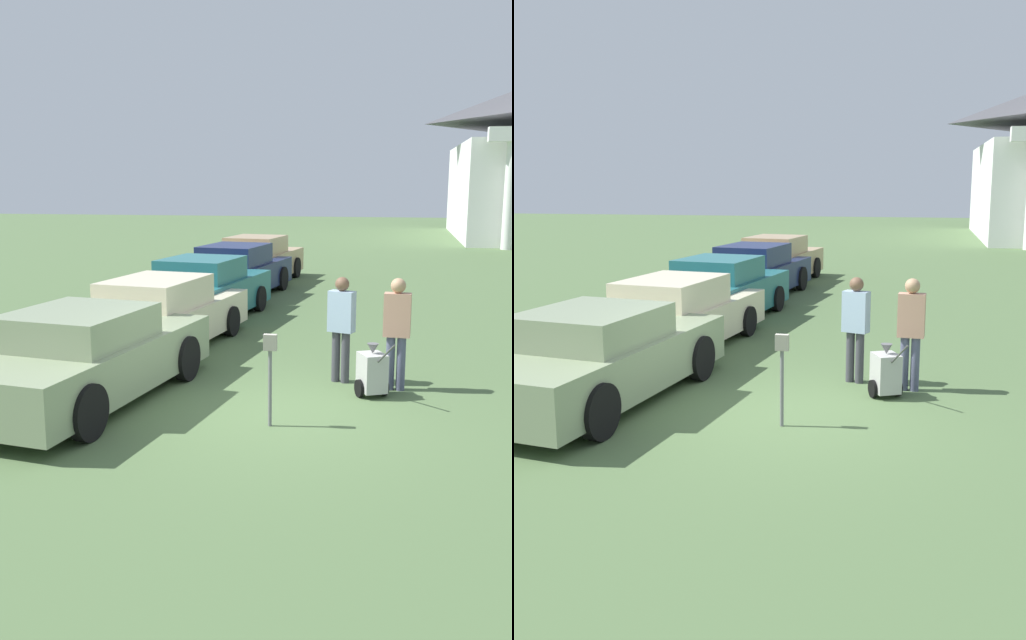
{
  "view_description": "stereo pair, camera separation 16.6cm",
  "coord_description": "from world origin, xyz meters",
  "views": [
    {
      "loc": [
        1.77,
        -9.68,
        3.29
      ],
      "look_at": [
        -0.43,
        1.4,
        1.1
      ],
      "focal_mm": 40.0,
      "sensor_mm": 36.0,
      "label": 1
    },
    {
      "loc": [
        1.94,
        -9.64,
        3.29
      ],
      "look_at": [
        -0.43,
        1.4,
        1.1
      ],
      "focal_mm": 40.0,
      "sensor_mm": 36.0,
      "label": 2
    }
  ],
  "objects": [
    {
      "name": "parked_car_cream",
      "position": [
        -2.79,
        3.56,
        0.67
      ],
      "size": [
        2.47,
        5.43,
        1.45
      ],
      "rotation": [
        0.0,
        0.0,
        -0.14
      ],
      "color": "beige",
      "rests_on": "ground_plane"
    },
    {
      "name": "ground_plane",
      "position": [
        0.0,
        0.0,
        0.0
      ],
      "size": [
        120.0,
        120.0,
        0.0
      ],
      "primitive_type": "plane",
      "color": "#4C663D"
    },
    {
      "name": "person_worker",
      "position": [
        0.91,
        1.9,
        1.01
      ],
      "size": [
        0.47,
        0.34,
        1.77
      ],
      "rotation": [
        0.0,
        0.0,
        2.82
      ],
      "color": "#3F3F47",
      "rests_on": "ground_plane"
    },
    {
      "name": "parked_car_tan",
      "position": [
        -2.79,
        13.58,
        0.71
      ],
      "size": [
        2.49,
        5.0,
        1.53
      ],
      "rotation": [
        0.0,
        0.0,
        -0.14
      ],
      "color": "tan",
      "rests_on": "ground_plane"
    },
    {
      "name": "equipment_cart",
      "position": [
        1.46,
        1.18,
        0.39
      ],
      "size": [
        0.62,
        0.97,
        1.0
      ],
      "rotation": [
        0.0,
        0.0,
        0.45
      ],
      "color": "#B2B2AD",
      "rests_on": "ground_plane"
    },
    {
      "name": "parked_car_teal",
      "position": [
        -2.79,
        6.85,
        0.7
      ],
      "size": [
        2.49,
        4.89,
        1.51
      ],
      "rotation": [
        0.0,
        0.0,
        -0.14
      ],
      "color": "#23666B",
      "rests_on": "ground_plane"
    },
    {
      "name": "parked_car_navy",
      "position": [
        -2.79,
        10.43,
        0.7
      ],
      "size": [
        2.52,
        5.3,
        1.52
      ],
      "rotation": [
        0.0,
        0.0,
        -0.14
      ],
      "color": "#19234C",
      "rests_on": "ground_plane"
    },
    {
      "name": "parked_car_sage",
      "position": [
        -2.79,
        0.09,
        0.69
      ],
      "size": [
        2.6,
        5.11,
        1.44
      ],
      "rotation": [
        0.0,
        0.0,
        -0.14
      ],
      "color": "gray",
      "rests_on": "ground_plane"
    },
    {
      "name": "person_supervisor",
      "position": [
        1.81,
        1.6,
        1.04
      ],
      "size": [
        0.43,
        0.25,
        1.81
      ],
      "rotation": [
        0.0,
        0.0,
        3.07
      ],
      "color": "#515670",
      "rests_on": "ground_plane"
    },
    {
      "name": "parking_meter",
      "position": [
        0.15,
        -0.49,
        0.9
      ],
      "size": [
        0.18,
        0.09,
        1.29
      ],
      "color": "slate",
      "rests_on": "ground_plane"
    }
  ]
}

